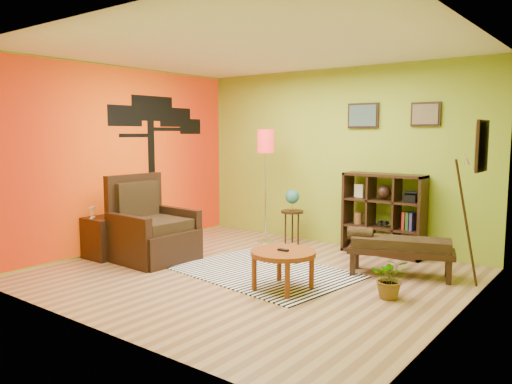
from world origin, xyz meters
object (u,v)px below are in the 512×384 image
Objects in this scene: side_cabinet at (104,237)px; coffee_table at (283,256)px; armchair at (151,234)px; floor_lamp at (266,151)px; bench at (398,246)px; globe_table at (292,203)px; cube_shelf at (384,214)px; potted_plant at (391,282)px.

coffee_table is at bearing 6.68° from side_cabinet.
armchair is 2.28m from floor_lamp.
floor_lamp is (0.64, 1.87, 1.13)m from armchair.
floor_lamp is 1.36× the size of bench.
cube_shelf is at bearing 8.62° from globe_table.
coffee_table is at bearing -95.87° from cube_shelf.
floor_lamp is at bearing -168.18° from cube_shelf.
side_cabinet is at bearing -124.44° from globe_table.
cube_shelf is at bearing 115.25° from potted_plant.
side_cabinet is 0.75× the size of cube_shelf.
bench is (0.82, 1.35, -0.01)m from coffee_table.
coffee_table is at bearing -156.78° from potted_plant.
cube_shelf is 0.88× the size of bench.
floor_lamp is 2.76m from bench.
cube_shelf reaches higher than globe_table.
side_cabinet is at bearing -155.54° from bench.
side_cabinet reaches higher than bench.
globe_table is (1.05, 2.04, 0.31)m from armchair.
cube_shelf is at bearing 121.81° from bench.
bench is (2.05, -0.72, -0.29)m from globe_table.
side_cabinet is 2.94m from globe_table.
armchair reaches higher than potted_plant.
bench reaches higher than coffee_table.
armchair is at bearing -137.95° from cube_shelf.
armchair is at bearing -117.11° from globe_table.
floor_lamp reaches higher than cube_shelf.
side_cabinet is (-2.88, -0.34, -0.09)m from coffee_table.
side_cabinet is 1.98× the size of potted_plant.
coffee_table is 0.55× the size of bench.
coffee_table is at bearing -0.57° from armchair.
bench is 0.94m from potted_plant.
cube_shelf reaches higher than potted_plant.
cube_shelf is at bearing 11.82° from floor_lamp.
potted_plant is (3.97, 0.81, -0.12)m from side_cabinet.
globe_table is 0.74× the size of cube_shelf.
floor_lamp is (-1.64, 1.90, 1.10)m from coffee_table.
globe_table is 0.65× the size of bench.
floor_lamp is (1.24, 2.23, 1.19)m from side_cabinet.
globe_table is (-1.23, 2.07, 0.28)m from coffee_table.
potted_plant is at bearing -27.57° from floor_lamp.
bench is 2.98× the size of potted_plant.
side_cabinet reaches higher than coffee_table.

